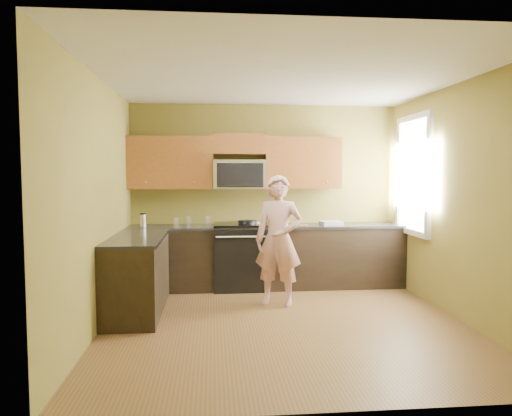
{
  "coord_description": "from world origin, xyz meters",
  "views": [
    {
      "loc": [
        -0.79,
        -5.14,
        1.67
      ],
      "look_at": [
        -0.2,
        1.3,
        1.2
      ],
      "focal_mm": 33.27,
      "sensor_mm": 36.0,
      "label": 1
    }
  ],
  "objects": [
    {
      "name": "upper_cab_over_mw",
      "position": [
        -0.4,
        1.83,
        2.1
      ],
      "size": [
        0.76,
        0.33,
        0.3
      ],
      "primitive_type": "cube",
      "color": "brown",
      "rests_on": "wall_back"
    },
    {
      "name": "cabinet_left_run",
      "position": [
        -1.7,
        0.6,
        0.44
      ],
      "size": [
        0.6,
        1.6,
        0.88
      ],
      "primitive_type": "cube",
      "color": "black",
      "rests_on": "floor"
    },
    {
      "name": "countertop_back",
      "position": [
        0.0,
        1.69,
        0.9
      ],
      "size": [
        4.0,
        0.62,
        0.04
      ],
      "primitive_type": "cube",
      "color": "black",
      "rests_on": "cabinet_back_run"
    },
    {
      "name": "countertop_left",
      "position": [
        -1.69,
        0.6,
        0.9
      ],
      "size": [
        0.62,
        1.6,
        0.04
      ],
      "primitive_type": "cube",
      "color": "black",
      "rests_on": "cabinet_left_run"
    },
    {
      "name": "wall_back",
      "position": [
        0.0,
        2.0,
        1.35
      ],
      "size": [
        4.0,
        0.0,
        4.0
      ],
      "primitive_type": "plane",
      "rotation": [
        1.57,
        0.0,
        0.0
      ],
      "color": "olive",
      "rests_on": "ground"
    },
    {
      "name": "glass_a",
      "position": [
        -1.31,
        1.69,
        0.98
      ],
      "size": [
        0.08,
        0.08,
        0.12
      ],
      "primitive_type": "cylinder",
      "rotation": [
        0.0,
        0.0,
        -0.16
      ],
      "color": "silver",
      "rests_on": "countertop_back"
    },
    {
      "name": "woman",
      "position": [
        0.04,
        0.77,
        0.83
      ],
      "size": [
        0.7,
        0.57,
        1.65
      ],
      "primitive_type": "imported",
      "rotation": [
        0.0,
        0.0,
        -0.33
      ],
      "color": "#CE6768",
      "rests_on": "floor"
    },
    {
      "name": "floor",
      "position": [
        0.0,
        0.0,
        0.0
      ],
      "size": [
        4.0,
        4.0,
        0.0
      ],
      "primitive_type": "plane",
      "color": "brown",
      "rests_on": "ground"
    },
    {
      "name": "frying_pan",
      "position": [
        -0.3,
        1.55,
        0.95
      ],
      "size": [
        0.39,
        0.52,
        0.06
      ],
      "primitive_type": null,
      "rotation": [
        0.0,
        0.0,
        -0.3
      ],
      "color": "black",
      "rests_on": "stove"
    },
    {
      "name": "butter_tub",
      "position": [
        0.05,
        1.52,
        0.92
      ],
      "size": [
        0.17,
        0.17,
        0.1
      ],
      "primitive_type": null,
      "rotation": [
        0.0,
        0.0,
        -0.31
      ],
      "color": "yellow",
      "rests_on": "countertop_back"
    },
    {
      "name": "microwave",
      "position": [
        -0.4,
        1.8,
        1.45
      ],
      "size": [
        0.76,
        0.4,
        0.42
      ],
      "primitive_type": null,
      "color": "silver",
      "rests_on": "wall_back"
    },
    {
      "name": "glass_c",
      "position": [
        -1.15,
        1.85,
        0.98
      ],
      "size": [
        0.08,
        0.08,
        0.12
      ],
      "primitive_type": "cylinder",
      "rotation": [
        0.0,
        0.0,
        0.18
      ],
      "color": "silver",
      "rests_on": "countertop_back"
    },
    {
      "name": "glass_b",
      "position": [
        -0.86,
        1.84,
        0.98
      ],
      "size": [
        0.08,
        0.08,
        0.12
      ],
      "primitive_type": "cylinder",
      "rotation": [
        0.0,
        0.0,
        0.24
      ],
      "color": "silver",
      "rests_on": "countertop_back"
    },
    {
      "name": "wall_right",
      "position": [
        2.0,
        0.0,
        1.35
      ],
      "size": [
        0.0,
        4.0,
        4.0
      ],
      "primitive_type": "plane",
      "rotation": [
        1.57,
        0.0,
        -1.57
      ],
      "color": "olive",
      "rests_on": "ground"
    },
    {
      "name": "napkin_a",
      "position": [
        -0.15,
        1.62,
        0.95
      ],
      "size": [
        0.13,
        0.14,
        0.06
      ],
      "primitive_type": "ellipsoid",
      "rotation": [
        0.0,
        0.0,
        0.17
      ],
      "color": "silver",
      "rests_on": "countertop_back"
    },
    {
      "name": "napkin_b",
      "position": [
        0.12,
        1.59,
        0.95
      ],
      "size": [
        0.15,
        0.16,
        0.07
      ],
      "primitive_type": "ellipsoid",
      "rotation": [
        0.0,
        0.0,
        -0.3
      ],
      "color": "silver",
      "rests_on": "countertop_back"
    },
    {
      "name": "cabinet_back_run",
      "position": [
        0.0,
        1.7,
        0.44
      ],
      "size": [
        4.0,
        0.6,
        0.88
      ],
      "primitive_type": "cube",
      "color": "black",
      "rests_on": "floor"
    },
    {
      "name": "ceiling",
      "position": [
        0.0,
        0.0,
        2.7
      ],
      "size": [
        4.0,
        4.0,
        0.0
      ],
      "primitive_type": "plane",
      "rotation": [
        3.14,
        0.0,
        0.0
      ],
      "color": "white",
      "rests_on": "ground"
    },
    {
      "name": "wall_front",
      "position": [
        0.0,
        -2.0,
        1.35
      ],
      "size": [
        4.0,
        0.0,
        4.0
      ],
      "primitive_type": "plane",
      "rotation": [
        -1.57,
        0.0,
        0.0
      ],
      "color": "olive",
      "rests_on": "ground"
    },
    {
      "name": "window",
      "position": [
        1.98,
        1.2,
        1.65
      ],
      "size": [
        0.06,
        1.06,
        1.66
      ],
      "primitive_type": null,
      "color": "white",
      "rests_on": "wall_right"
    },
    {
      "name": "toast_slice",
      "position": [
        0.5,
        1.55,
        0.93
      ],
      "size": [
        0.13,
        0.13,
        0.01
      ],
      "primitive_type": "cube",
      "rotation": [
        0.0,
        0.0,
        -0.17
      ],
      "color": "#B27F47",
      "rests_on": "countertop_back"
    },
    {
      "name": "stove",
      "position": [
        -0.4,
        1.68,
        0.47
      ],
      "size": [
        0.76,
        0.65,
        0.95
      ],
      "primitive_type": null,
      "color": "black",
      "rests_on": "floor"
    },
    {
      "name": "dish_towel",
      "position": [
        0.95,
        1.69,
        0.95
      ],
      "size": [
        0.32,
        0.27,
        0.05
      ],
      "primitive_type": "cube",
      "rotation": [
        0.0,
        0.0,
        0.1
      ],
      "color": "silver",
      "rests_on": "countertop_back"
    },
    {
      "name": "upper_cab_left",
      "position": [
        -1.39,
        1.83,
        1.45
      ],
      "size": [
        1.22,
        0.33,
        0.75
      ],
      "primitive_type": null,
      "color": "brown",
      "rests_on": "wall_back"
    },
    {
      "name": "wall_left",
      "position": [
        -2.0,
        0.0,
        1.35
      ],
      "size": [
        0.0,
        4.0,
        4.0
      ],
      "primitive_type": "plane",
      "rotation": [
        1.57,
        0.0,
        1.57
      ],
      "color": "olive",
      "rests_on": "ground"
    },
    {
      "name": "upper_cab_right",
      "position": [
        0.54,
        1.83,
        1.45
      ],
      "size": [
        1.12,
        0.33,
        0.75
      ],
      "primitive_type": null,
      "color": "brown",
      "rests_on": "wall_back"
    },
    {
      "name": "travel_mug",
      "position": [
        -1.78,
        1.71,
        0.92
      ],
      "size": [
        0.1,
        0.1,
        0.19
      ],
      "primitive_type": null,
      "rotation": [
        0.0,
        0.0,
        -0.16
      ],
      "color": "silver",
      "rests_on": "countertop_back"
    }
  ]
}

